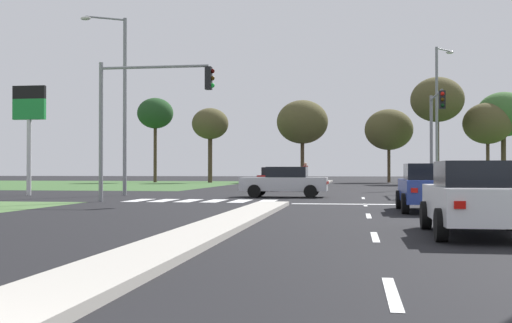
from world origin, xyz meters
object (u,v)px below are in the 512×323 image
Objects in this scene: pedestrian_at_median at (305,172)px; treeline_second at (210,124)px; street_lamp_second at (121,96)px; street_lamp_third at (438,111)px; treeline_fourth at (389,130)px; treeline_sixth at (488,123)px; treeline_near at (155,114)px; car_blue_fifth at (429,187)px; treeline_seventh at (503,115)px; car_red_near at (274,178)px; car_beige_sixth at (289,177)px; treeline_third at (302,122)px; traffic_signal_far_right at (435,123)px; car_white_third at (479,198)px; car_silver_fourth at (285,182)px; traffic_signal_near_left at (141,105)px; fuel_price_totem at (29,115)px; treeline_fifth at (437,100)px.

treeline_second is (-11.77, 22.48, 4.97)m from pedestrian_at_median.
street_lamp_second is 23.85m from street_lamp_third.
treeline_sixth reaches higher than treeline_fourth.
street_lamp_second is 35.92m from treeline_near.
street_lamp_second reaches higher than car_blue_fifth.
treeline_seventh reaches higher than treeline_sixth.
pedestrian_at_median is at bearing -155.00° from car_red_near.
pedestrian_at_median is at bearing 103.15° from car_beige_sixth.
car_beige_sixth is 18.05m from treeline_third.
treeline_near is 1.17× the size of treeline_fourth.
street_lamp_third is at bearing -41.26° from treeline_second.
treeline_near is (-25.87, 29.83, 3.42)m from traffic_signal_far_right.
car_white_third is 56.70m from treeline_third.
car_silver_fourth is at bearing -71.36° from treeline_second.
traffic_signal_near_left is (-3.57, -16.97, 3.32)m from car_red_near.
traffic_signal_far_right is at bearing -141.81° from pedestrian_at_median.
car_red_near is 1.10× the size of car_white_third.
treeline_seventh is at bearing 60.08° from traffic_signal_near_left.
car_silver_fourth is 0.49× the size of treeline_third.
treeline_third is (-11.57, 21.67, 0.87)m from street_lamp_third.
car_red_near is 0.79× the size of fuel_price_totem.
treeline_fourth is at bearing -10.50° from car_silver_fourth.
car_red_near is at bearing -108.35° from treeline_fourth.
street_lamp_second is at bearing 85.80° from car_silver_fourth.
car_beige_sixth is (-7.88, 38.72, -0.04)m from car_white_third.
traffic_signal_near_left is (-11.33, 4.43, 3.31)m from car_blue_fifth.
treeline_seventh reaches higher than car_silver_fourth.
treeline_third is (-2.27, 25.66, 5.34)m from pedestrian_at_median.
treeline_seventh reaches higher than car_white_third.
treeline_sixth is (34.37, -1.01, -1.49)m from treeline_near.
car_blue_fifth is at bearing -21.37° from traffic_signal_near_left.
traffic_signal_near_left reaches higher than fuel_price_totem.
treeline_fourth is at bearing 67.07° from street_lamp_second.
treeline_sixth reaches higher than traffic_signal_near_left.
treeline_fourth reaches higher than fuel_price_totem.
treeline_fourth is at bearing -26.73° from pedestrian_at_median.
treeline_seventh is at bearing 65.51° from street_lamp_third.
car_red_near is 9.50m from car_beige_sixth.
car_red_near is 0.80× the size of traffic_signal_far_right.
treeline_fifth is at bearing -5.05° from treeline_near.
treeline_seventh is at bearing 47.92° from fuel_price_totem.
car_silver_fourth is 38.39m from treeline_sixth.
pedestrian_at_median is (0.12, 12.06, 0.42)m from car_silver_fourth.
car_silver_fourth is at bearing 95.21° from car_beige_sixth.
treeline_seventh is at bearing 19.84° from treeline_fifth.
car_beige_sixth is 0.56× the size of treeline_fourth.
treeline_sixth is (7.03, 18.26, 0.28)m from street_lamp_third.
pedestrian_at_median is 0.22× the size of treeline_fourth.
treeline_sixth is (21.92, 40.16, 1.83)m from traffic_signal_near_left.
car_beige_sixth is at bearing 82.27° from traffic_signal_near_left.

